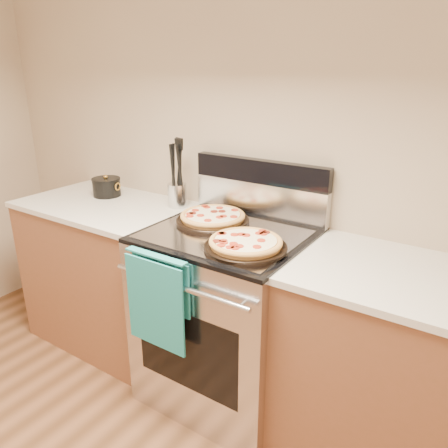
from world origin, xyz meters
The scene contains 17 objects.
wall_back centered at (0.00, 2.00, 1.35)m, with size 4.00×4.00×0.00m, color tan.
range_body centered at (0.00, 1.65, 0.45)m, with size 0.76×0.68×0.90m, color #B7B7BC.
oven_window centered at (0.00, 1.31, 0.45)m, with size 0.56×0.01×0.40m, color black.
cooktop centered at (0.00, 1.65, 0.91)m, with size 0.76×0.68×0.02m, color black.
backsplash_lower centered at (0.00, 1.96, 1.01)m, with size 0.76×0.06×0.18m, color silver.
backsplash_upper centered at (0.00, 1.96, 1.16)m, with size 0.76×0.06×0.12m, color black.
oven_handle centered at (0.00, 1.27, 0.80)m, with size 0.03×0.03×0.70m, color silver.
dish_towel centered at (-0.12, 1.27, 0.70)m, with size 0.32×0.05×0.42m, color #1C8C7A, non-canonical shape.
foil_sheet centered at (0.00, 1.62, 0.92)m, with size 0.70×0.55×0.01m, color gray.
cabinet_left centered at (-0.88, 1.68, 0.44)m, with size 1.00×0.62×0.88m, color brown.
countertop_left centered at (-0.88, 1.68, 0.90)m, with size 1.02×0.64×0.03m, color beige.
cabinet_right centered at (0.88, 1.68, 0.44)m, with size 1.00×0.62×0.88m, color brown.
countertop_right centered at (0.88, 1.68, 0.90)m, with size 1.02×0.64×0.03m, color beige.
pepperoni_pizza_back centered at (-0.13, 1.72, 0.95)m, with size 0.36×0.36×0.05m, color #BE843A, non-canonical shape.
pepperoni_pizza_front centered at (0.18, 1.52, 0.95)m, with size 0.36×0.36×0.05m, color #BE843A, non-canonical shape.
utensil_crock centered at (-0.48, 1.86, 0.98)m, with size 0.11×0.11×0.13m, color silver.
saucepan centered at (-0.99, 1.79, 0.96)m, with size 0.17×0.17×0.10m, color black.
Camera 1 is at (1.06, 0.02, 1.68)m, focal length 35.00 mm.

